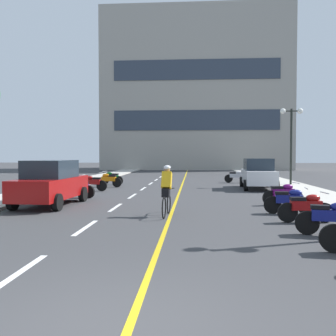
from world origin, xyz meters
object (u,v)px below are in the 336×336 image
at_px(cyclist_rider, 167,189).
at_px(motorcycle_7, 92,183).
at_px(street_lamp_mid, 291,128).
at_px(motorcycle_2, 331,217).
at_px(motorcycle_3, 306,207).
at_px(motorcycle_9, 112,178).
at_px(parked_car_near, 51,183).
at_px(motorcycle_6, 79,188).
at_px(motorcycle_5, 283,193).
at_px(parked_car_mid, 258,174).
at_px(motorcycle_4, 290,200).
at_px(motorcycle_10, 236,176).
at_px(motorcycle_8, 109,180).

bearing_deg(cyclist_rider, motorcycle_7, 120.21).
bearing_deg(street_lamp_mid, motorcycle_2, -100.81).
bearing_deg(motorcycle_3, motorcycle_9, 123.24).
height_order(parked_car_near, motorcycle_6, parked_car_near).
height_order(motorcycle_2, motorcycle_7, same).
bearing_deg(motorcycle_5, motorcycle_7, 150.54).
xyz_separation_m(parked_car_mid, motorcycle_4, (-0.57, -9.54, -0.44)).
height_order(motorcycle_6, motorcycle_7, same).
bearing_deg(parked_car_mid, cyclist_rider, -115.08).
distance_m(motorcycle_2, motorcycle_10, 17.78).
xyz_separation_m(motorcycle_2, cyclist_rider, (-4.35, 2.80, 0.41)).
height_order(motorcycle_4, motorcycle_10, same).
bearing_deg(parked_car_near, street_lamp_mid, 40.15).
height_order(motorcycle_9, motorcycle_10, same).
height_order(motorcycle_3, motorcycle_8, same).
relative_size(motorcycle_2, motorcycle_3, 0.99).
xyz_separation_m(motorcycle_3, motorcycle_9, (-8.97, 13.70, 0.00)).
height_order(parked_car_near, motorcycle_9, parked_car_near).
distance_m(street_lamp_mid, motorcycle_5, 10.32).
xyz_separation_m(motorcycle_6, cyclist_rider, (4.54, -5.01, 0.41)).
height_order(motorcycle_2, motorcycle_6, same).
bearing_deg(motorcycle_4, parked_car_mid, 86.59).
xyz_separation_m(motorcycle_3, motorcycle_7, (-9.08, 9.19, 0.00)).
distance_m(motorcycle_4, motorcycle_10, 14.33).
distance_m(parked_car_near, motorcycle_6, 2.86).
relative_size(parked_car_mid, motorcycle_8, 2.52).
relative_size(parked_car_mid, motorcycle_5, 2.54).
distance_m(motorcycle_6, motorcycle_9, 7.73).
xyz_separation_m(parked_car_near, parked_car_mid, (9.59, 7.99, 0.00)).
height_order(motorcycle_4, motorcycle_9, same).
bearing_deg(parked_car_near, motorcycle_7, 89.75).
relative_size(parked_car_near, motorcycle_6, 2.61).
distance_m(motorcycle_4, cyclist_rider, 4.27).
bearing_deg(motorcycle_7, street_lamp_mid, 18.98).
bearing_deg(motorcycle_9, motorcycle_2, -59.84).
bearing_deg(cyclist_rider, motorcycle_2, -32.83).
relative_size(parked_car_mid, motorcycle_2, 2.54).
bearing_deg(motorcycle_6, parked_car_near, -95.62).
bearing_deg(motorcycle_9, motorcycle_6, -88.95).
xyz_separation_m(motorcycle_2, motorcycle_3, (-0.06, 1.85, 0.00)).
relative_size(motorcycle_2, cyclist_rider, 0.95).
bearing_deg(motorcycle_3, motorcycle_4, 93.28).
height_order(motorcycle_3, motorcycle_7, same).
relative_size(motorcycle_2, motorcycle_8, 0.99).
relative_size(parked_car_near, motorcycle_3, 2.50).
xyz_separation_m(motorcycle_4, motorcycle_7, (-8.99, 7.59, 0.00)).
distance_m(parked_car_mid, motorcycle_2, 13.00).
bearing_deg(motorcycle_7, cyclist_rider, -59.79).
xyz_separation_m(motorcycle_9, cyclist_rider, (4.69, -12.74, 0.41)).
bearing_deg(motorcycle_3, cyclist_rider, 167.42).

